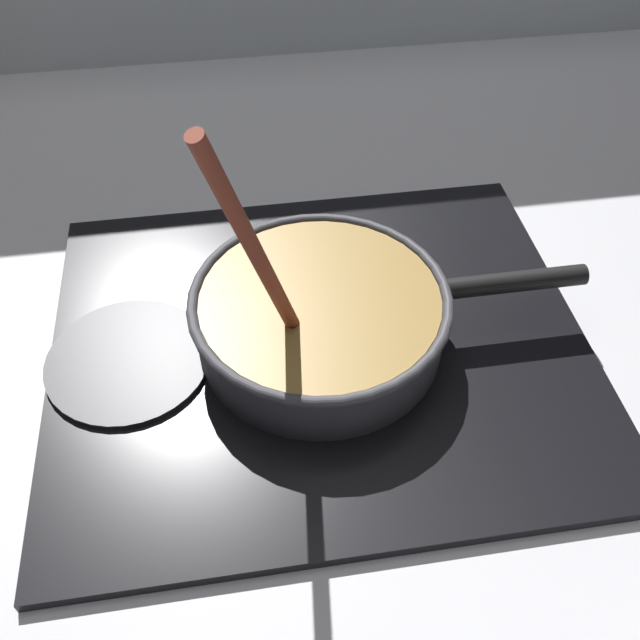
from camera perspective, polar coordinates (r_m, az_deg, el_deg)
The scene contains 5 objects.
ground at distance 0.70m, azimuth -10.84°, elevation -11.38°, with size 2.40×1.60×0.04m, color #B7B7BC.
hob_plate at distance 0.74m, azimuth 0.00°, elevation -1.95°, with size 0.56×0.48×0.01m, color black.
burner_ring at distance 0.73m, azimuth 0.00°, elevation -1.44°, with size 0.20×0.20×0.01m, color #592D0C.
spare_burner at distance 0.74m, azimuth -15.43°, elevation -3.18°, with size 0.17×0.17×0.01m, color #262628.
cooking_pan at distance 0.71m, azimuth 0.11°, elevation 0.31°, with size 0.41×0.26×0.31m.
Camera 1 is at (0.07, -0.37, 0.56)m, focal length 39.04 mm.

